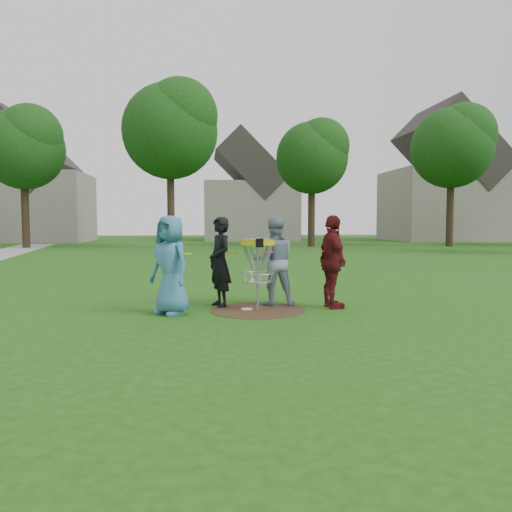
{
  "coord_description": "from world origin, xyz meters",
  "views": [
    {
      "loc": [
        -0.98,
        -9.21,
        1.67
      ],
      "look_at": [
        0.0,
        0.3,
        1.0
      ],
      "focal_mm": 35.0,
      "sensor_mm": 36.0,
      "label": 1
    }
  ],
  "objects": [
    {
      "name": "player_blue",
      "position": [
        -1.59,
        -0.24,
        0.89
      ],
      "size": [
        1.01,
        1.01,
        1.77
      ],
      "primitive_type": "imported",
      "rotation": [
        0.0,
        0.0,
        -0.8
      ],
      "color": "teal",
      "rests_on": "ground"
    },
    {
      "name": "house_row",
      "position": [
        4.78,
        33.07,
        4.14
      ],
      "size": [
        44.5,
        10.65,
        11.62
      ],
      "color": "gray",
      "rests_on": "ground"
    },
    {
      "name": "player_grey",
      "position": [
        0.38,
        0.54,
        0.88
      ],
      "size": [
        0.86,
        0.67,
        1.76
      ],
      "primitive_type": "imported",
      "rotation": [
        0.0,
        0.0,
        3.14
      ],
      "color": "gray",
      "rests_on": "ground"
    },
    {
      "name": "held_discs",
      "position": [
        -0.1,
        0.13,
        1.08
      ],
      "size": [
        2.71,
        0.74,
        0.04
      ],
      "color": "#77DB18",
      "rests_on": "ground"
    },
    {
      "name": "tree_row",
      "position": [
        0.44,
        20.67,
        6.21
      ],
      "size": [
        51.2,
        17.42,
        9.9
      ],
      "color": "#38281C",
      "rests_on": "ground"
    },
    {
      "name": "player_black",
      "position": [
        -0.69,
        0.49,
        0.88
      ],
      "size": [
        0.63,
        0.75,
        1.75
      ],
      "primitive_type": "imported",
      "rotation": [
        0.0,
        0.0,
        -1.19
      ],
      "color": "black",
      "rests_on": "ground"
    },
    {
      "name": "disc_golf_basket",
      "position": [
        0.0,
        -0.0,
        1.02
      ],
      "size": [
        0.66,
        0.67,
        1.38
      ],
      "color": "#9EA0A5",
      "rests_on": "ground"
    },
    {
      "name": "ground",
      "position": [
        0.0,
        0.0,
        0.0
      ],
      "size": [
        100.0,
        100.0,
        0.0
      ],
      "primitive_type": "plane",
      "color": "#19470F",
      "rests_on": "ground"
    },
    {
      "name": "dirt_patch",
      "position": [
        0.0,
        0.0,
        0.0
      ],
      "size": [
        1.8,
        1.8,
        0.01
      ],
      "primitive_type": "cylinder",
      "color": "#47331E",
      "rests_on": "ground"
    },
    {
      "name": "player_maroon",
      "position": [
        1.45,
        0.08,
        0.89
      ],
      "size": [
        0.58,
        1.1,
        1.79
      ],
      "primitive_type": "imported",
      "rotation": [
        0.0,
        0.0,
        1.71
      ],
      "color": "#511214",
      "rests_on": "ground"
    },
    {
      "name": "disc_on_grass",
      "position": [
        -0.2,
        0.08,
        0.01
      ],
      "size": [
        0.22,
        0.22,
        0.02
      ],
      "primitive_type": "cylinder",
      "color": "white",
      "rests_on": "ground"
    }
  ]
}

